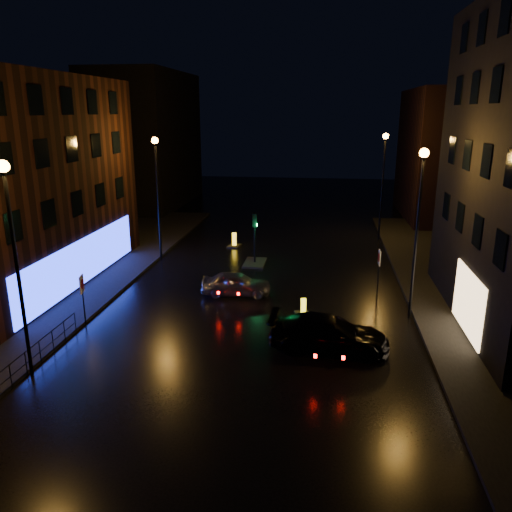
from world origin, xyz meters
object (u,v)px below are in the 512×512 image
object	(u,v)px
road_sign_left	(82,289)
road_sign_right	(379,261)
silver_hatchback	(236,284)
bollard_near	(303,312)
bollard_far	(234,244)
traffic_signal	(255,257)
dark_sedan	(329,334)

from	to	relation	value
road_sign_left	road_sign_right	distance (m)	15.73
road_sign_left	silver_hatchback	bearing A→B (deg)	25.55
silver_hatchback	bollard_near	xyz separation A→B (m)	(3.89, -2.52, -0.46)
bollard_far	road_sign_left	bearing A→B (deg)	-95.46
traffic_signal	bollard_far	world-z (taller)	traffic_signal
silver_hatchback	bollard_near	distance (m)	4.66
dark_sedan	road_sign_left	bearing A→B (deg)	89.08
bollard_far	road_sign_right	xyz separation A→B (m)	(9.88, -9.09, 1.71)
road_sign_left	traffic_signal	bearing A→B (deg)	46.20
silver_hatchback	bollard_near	world-z (taller)	silver_hatchback
traffic_signal	road_sign_right	xyz separation A→B (m)	(7.70, -4.87, 1.44)
dark_sedan	bollard_near	world-z (taller)	dark_sedan
road_sign_right	dark_sedan	bearing A→B (deg)	67.61
silver_hatchback	road_sign_right	bearing A→B (deg)	-85.45
traffic_signal	bollard_near	xyz separation A→B (m)	(3.69, -8.57, -0.30)
dark_sedan	bollard_far	xyz separation A→B (m)	(-7.13, 16.37, -0.51)
silver_hatchback	road_sign_right	distance (m)	8.09
dark_sedan	bollard_far	bearing A→B (deg)	27.19
dark_sedan	traffic_signal	bearing A→B (deg)	25.80
bollard_far	road_sign_right	bearing A→B (deg)	-31.78
silver_hatchback	bollard_far	world-z (taller)	silver_hatchback
traffic_signal	bollard_near	world-z (taller)	traffic_signal
dark_sedan	bollard_near	xyz separation A→B (m)	(-1.26, 3.58, -0.55)
road_sign_right	bollard_far	bearing A→B (deg)	-44.34
traffic_signal	road_sign_right	size ratio (longest dim) A/B	1.33
bollard_near	road_sign_left	world-z (taller)	road_sign_left
dark_sedan	bollard_near	size ratio (longest dim) A/B	4.26
traffic_signal	silver_hatchback	xyz separation A→B (m)	(-0.21, -6.06, 0.16)
silver_hatchback	dark_sedan	distance (m)	7.99
silver_hatchback	bollard_far	xyz separation A→B (m)	(-1.98, 10.27, -0.42)
road_sign_right	bollard_near	bearing A→B (deg)	41.02
traffic_signal	bollard_near	size ratio (longest dim) A/B	2.84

